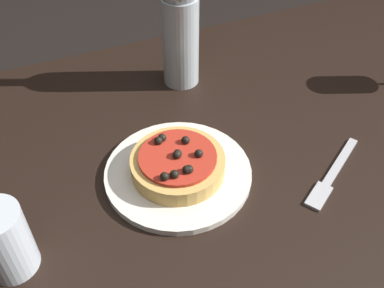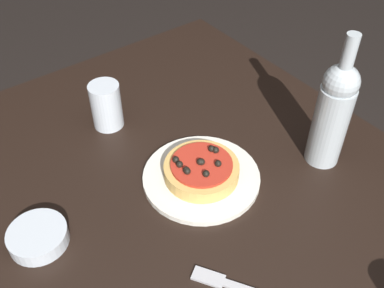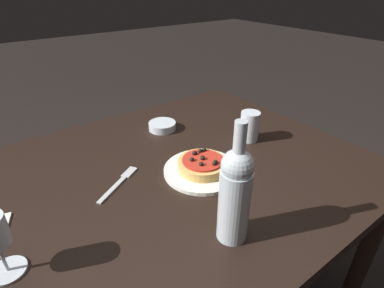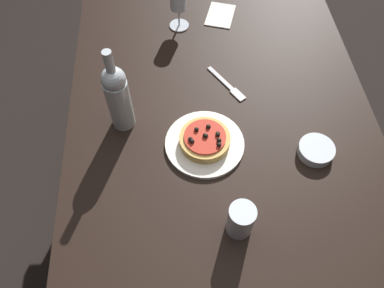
# 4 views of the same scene
# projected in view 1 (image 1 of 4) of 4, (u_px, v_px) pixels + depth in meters

# --- Properties ---
(dining_table) EXTENTS (1.32, 0.99, 0.73)m
(dining_table) POSITION_uv_depth(u_px,v_px,m) (249.00, 215.00, 0.79)
(dining_table) COLOR black
(dining_table) RESTS_ON ground_plane
(dinner_plate) EXTENTS (0.24, 0.24, 0.01)m
(dinner_plate) POSITION_uv_depth(u_px,v_px,m) (178.00, 173.00, 0.74)
(dinner_plate) COLOR white
(dinner_plate) RESTS_ON dining_table
(pizza) EXTENTS (0.15, 0.15, 0.05)m
(pizza) POSITION_uv_depth(u_px,v_px,m) (178.00, 163.00, 0.72)
(pizza) COLOR tan
(pizza) RESTS_ON dinner_plate
(wine_bottle) EXTENTS (0.07, 0.07, 0.30)m
(wine_bottle) POSITION_uv_depth(u_px,v_px,m) (182.00, 25.00, 0.85)
(wine_bottle) COLOR #B2BCC1
(wine_bottle) RESTS_ON dining_table
(water_cup) EXTENTS (0.07, 0.07, 0.11)m
(water_cup) POSITION_uv_depth(u_px,v_px,m) (3.00, 239.00, 0.59)
(water_cup) COLOR silver
(water_cup) RESTS_ON dining_table
(fork) EXTENTS (0.17, 0.12, 0.00)m
(fork) POSITION_uv_depth(u_px,v_px,m) (331.00, 176.00, 0.74)
(fork) COLOR #B7B7BC
(fork) RESTS_ON dining_table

